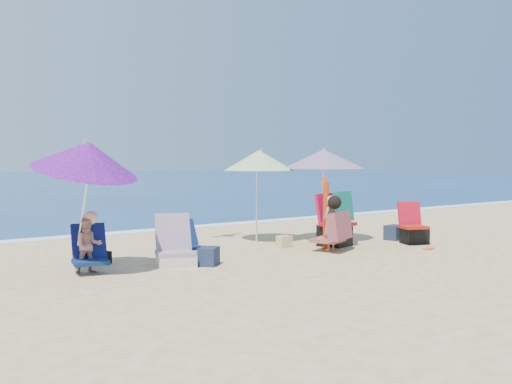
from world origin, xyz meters
TOP-DOWN VIEW (x-y plane):
  - ground at (0.00, 0.00)m, footprint 120.00×120.00m
  - foam at (0.00, 5.10)m, footprint 120.00×0.50m
  - umbrella_turquoise at (1.77, 1.43)m, footprint 1.74×1.74m
  - umbrella_striped at (0.66, 2.14)m, footprint 1.59×1.59m
  - umbrella_blue at (-3.39, 0.97)m, footprint 1.86×1.90m
  - furled_umbrella at (1.02, 0.60)m, footprint 0.18×0.21m
  - chair_navy at (-1.31, 1.56)m, footprint 0.56×0.55m
  - chair_rainbow at (-2.01, 0.87)m, footprint 0.79×0.86m
  - camp_chair_left at (2.99, 0.11)m, footprint 0.84×0.73m
  - camp_chair_right at (1.51, 0.81)m, footprint 0.72×0.77m
  - person_center at (0.98, 0.36)m, footprint 0.78×0.81m
  - person_left at (-3.33, 1.09)m, footprint 0.64×0.73m
  - bag_navy_a at (-1.59, 0.55)m, footprint 0.45×0.44m
  - bag_black_a at (-2.88, 1.71)m, footprint 0.31×0.25m
  - bag_tan at (0.59, 1.28)m, footprint 0.27×0.19m
  - bag_navy_b at (3.15, 0.70)m, footprint 0.45×0.36m
  - orange_item at (2.55, -0.57)m, footprint 0.25×0.13m

SIDE VIEW (x-z plane):
  - ground at x=0.00m, z-range 0.00..0.00m
  - orange_item at x=2.55m, z-range 0.00..0.03m
  - foam at x=0.00m, z-range 0.00..0.04m
  - bag_black_a at x=-2.88m, z-range 0.00..0.20m
  - bag_tan at x=0.59m, z-range 0.00..0.23m
  - bag_navy_a at x=-1.59m, z-range 0.00..0.29m
  - bag_navy_b at x=3.15m, z-range 0.00..0.31m
  - chair_navy at x=-1.31m, z-range -0.14..0.47m
  - chair_rainbow at x=-2.01m, z-range -0.19..0.61m
  - camp_chair_left at x=2.99m, z-range -0.17..0.67m
  - camp_chair_right at x=1.51m, z-range -0.15..0.92m
  - person_left at x=-3.33m, z-range -0.04..0.87m
  - person_center at x=0.98m, z-range -0.02..1.01m
  - furled_umbrella at x=1.02m, z-range 0.07..1.46m
  - umbrella_striped at x=0.66m, z-range 0.71..2.61m
  - umbrella_turquoise at x=1.77m, z-range 0.73..2.65m
  - umbrella_blue at x=-3.39m, z-range 0.66..2.74m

